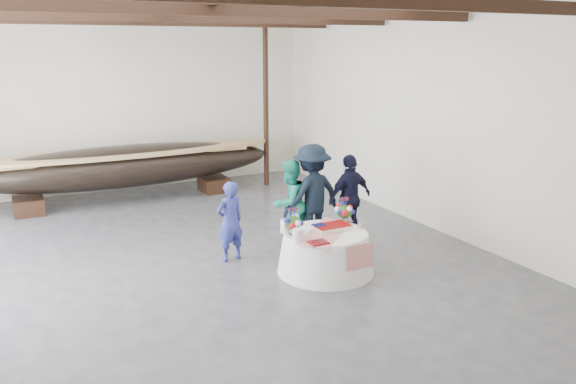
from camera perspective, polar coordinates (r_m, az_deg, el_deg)
floor at (r=10.19m, az=-8.93°, el=-7.11°), size 10.00×12.00×0.01m
wall_back at (r=15.36m, az=-16.48°, el=8.54°), size 10.00×0.02×4.50m
wall_front at (r=4.43m, az=15.43°, el=-5.86°), size 10.00×0.02×4.50m
wall_right at (r=12.06m, az=13.92°, el=7.14°), size 0.02×12.00×4.50m
pavilion_structure at (r=10.23m, az=-11.34°, el=15.83°), size 9.80×11.76×4.50m
longboat_display at (r=14.23m, az=-16.16°, el=2.56°), size 7.48×1.50×1.40m
banquet_table at (r=9.59m, az=3.85°, el=-6.10°), size 1.64×1.64×0.71m
tabletop_items at (r=9.54m, az=3.13°, el=-3.00°), size 1.50×1.42×0.40m
guest_woman_blue at (r=10.01m, az=-5.92°, el=-2.98°), size 0.59×0.45×1.46m
guest_woman_teal at (r=10.68m, az=0.15°, el=-1.15°), size 0.98×0.88×1.67m
guest_man_left at (r=10.72m, az=2.44°, el=-0.29°), size 1.37×0.93×1.96m
guest_man_right at (r=11.03m, az=6.30°, el=-0.58°), size 1.06×0.56×1.72m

